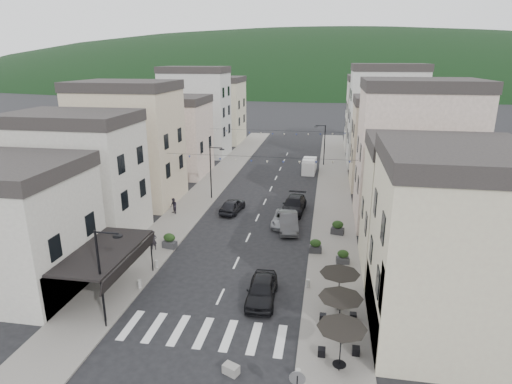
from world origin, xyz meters
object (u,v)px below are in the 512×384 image
at_px(parked_car_a, 262,290).
at_px(pedestrian_b, 174,206).
at_px(parked_car_b, 289,222).
at_px(parked_car_e, 232,206).
at_px(parked_car_d, 294,205).
at_px(delivery_van, 309,165).
at_px(pedestrian_a, 153,240).
at_px(parked_car_c, 284,218).

height_order(parked_car_a, pedestrian_b, pedestrian_b).
bearing_deg(parked_car_b, parked_car_e, 140.07).
bearing_deg(parked_car_d, parked_car_b, -86.50).
relative_size(parked_car_b, parked_car_d, 0.88).
bearing_deg(pedestrian_b, parked_car_d, 56.58).
relative_size(parked_car_a, delivery_van, 1.04).
bearing_deg(parked_car_b, delivery_van, 79.87).
distance_m(pedestrian_a, pedestrian_b, 8.49).
xyz_separation_m(parked_car_c, delivery_van, (1.40, 19.99, 0.39)).
relative_size(parked_car_a, parked_car_d, 0.86).
relative_size(parked_car_c, pedestrian_a, 2.84).
bearing_deg(parked_car_a, parked_car_b, 85.47).
distance_m(parked_car_d, pedestrian_b, 12.27).
bearing_deg(pedestrian_a, parked_car_a, -36.36).
bearing_deg(parked_car_a, parked_car_e, 107.24).
relative_size(parked_car_e, delivery_van, 0.96).
relative_size(parked_car_b, pedestrian_a, 2.94).
height_order(parked_car_d, pedestrian_a, pedestrian_a).
height_order(delivery_van, pedestrian_a, delivery_van).
relative_size(parked_car_c, parked_car_e, 1.07).
bearing_deg(parked_car_a, parked_car_d, 86.01).
xyz_separation_m(parked_car_b, parked_car_e, (-6.17, 3.86, -0.05)).
xyz_separation_m(parked_car_c, pedestrian_a, (-9.97, -7.56, 0.29)).
height_order(parked_car_d, parked_car_e, parked_car_d).
distance_m(parked_car_e, pedestrian_a, 11.02).
height_order(parked_car_c, pedestrian_a, pedestrian_a).
bearing_deg(parked_car_d, pedestrian_b, -162.41).
distance_m(parked_car_a, pedestrian_a, 11.66).
distance_m(parked_car_a, parked_car_e, 17.09).
bearing_deg(parked_car_e, pedestrian_a, 74.42).
xyz_separation_m(parked_car_b, parked_car_d, (0.07, 4.96, -0.00)).
bearing_deg(parked_car_d, parked_car_a, -87.84).
bearing_deg(parked_car_d, delivery_van, 91.60).
height_order(parked_car_d, delivery_van, delivery_van).
height_order(pedestrian_a, pedestrian_b, pedestrian_b).
relative_size(parked_car_b, parked_car_e, 1.11).
xyz_separation_m(parked_car_a, parked_car_d, (0.63, 17.25, -0.01)).
distance_m(parked_car_a, parked_car_c, 13.59).
bearing_deg(parked_car_b, parked_car_c, 105.66).
bearing_deg(parked_car_c, parked_car_b, -65.05).
xyz_separation_m(parked_car_d, delivery_van, (0.76, 16.33, 0.25)).
bearing_deg(pedestrian_a, parked_car_b, 25.49).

